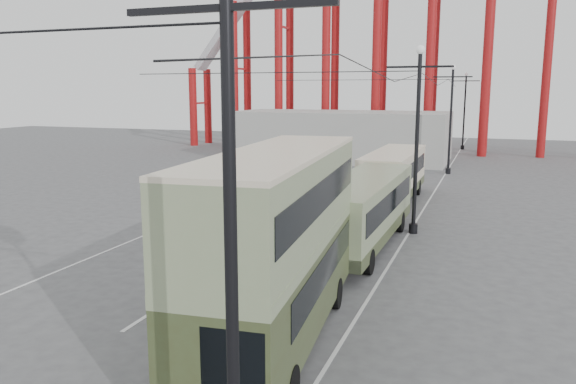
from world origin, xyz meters
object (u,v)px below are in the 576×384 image
at_px(single_decker_green, 363,209).
at_px(pedestrian, 269,274).
at_px(double_decker_bus, 278,237).
at_px(single_decker_cream, 394,174).
at_px(lamp_post_near, 227,40).

xyz_separation_m(single_decker_green, pedestrian, (-1.64, -7.49, -0.98)).
xyz_separation_m(double_decker_bus, single_decker_green, (0.06, 10.67, -1.30)).
height_order(double_decker_bus, single_decker_cream, double_decker_bus).
xyz_separation_m(double_decker_bus, pedestrian, (-1.57, 3.18, -2.28)).
xyz_separation_m(double_decker_bus, single_decker_cream, (-0.44, 21.94, -1.25)).
xyz_separation_m(lamp_post_near, single_decker_cream, (-2.38, 28.89, -6.00)).
bearing_deg(single_decker_cream, double_decker_bus, -88.60).
relative_size(lamp_post_near, single_decker_green, 0.95).
xyz_separation_m(lamp_post_near, single_decker_green, (-1.88, 17.62, -6.04)).
height_order(lamp_post_near, single_decker_green, lamp_post_near).
relative_size(lamp_post_near, double_decker_bus, 1.02).
bearing_deg(lamp_post_near, single_decker_cream, 94.71).
relative_size(double_decker_bus, single_decker_cream, 0.99).
bearing_deg(double_decker_bus, single_decker_green, 84.22).
bearing_deg(single_decker_cream, single_decker_green, -87.19).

